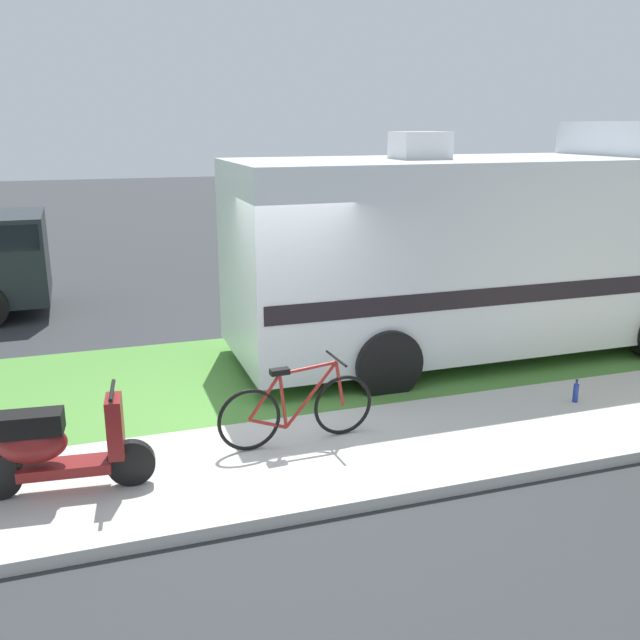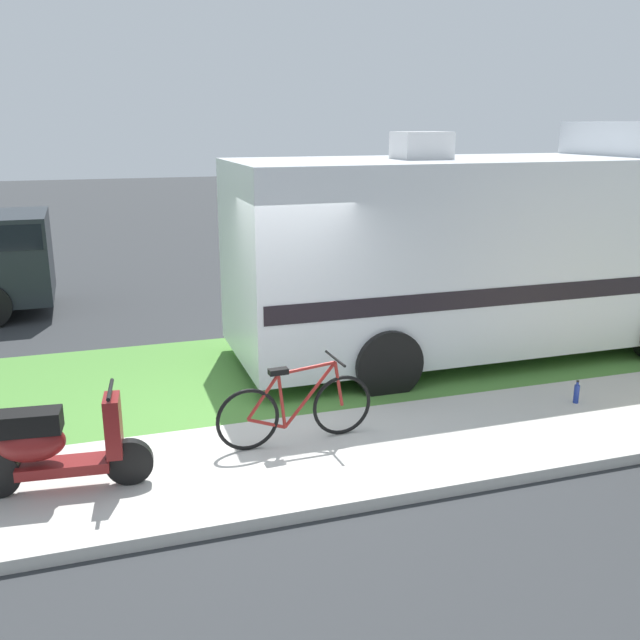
{
  "view_description": "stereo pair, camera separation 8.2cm",
  "coord_description": "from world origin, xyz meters",
  "px_view_note": "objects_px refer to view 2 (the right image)",
  "views": [
    {
      "loc": [
        -1.7,
        -7.35,
        3.37
      ],
      "look_at": [
        0.83,
        0.3,
        1.1
      ],
      "focal_mm": 39.04,
      "sensor_mm": 36.0,
      "label": 1
    },
    {
      "loc": [
        -1.62,
        -7.37,
        3.37
      ],
      "look_at": [
        0.83,
        0.3,
        1.1
      ],
      "focal_mm": 39.04,
      "sensor_mm": 36.0,
      "label": 2
    }
  ],
  "objects_px": {
    "scooter": "(54,445)",
    "bottle_green": "(576,393)",
    "motorhome_rv": "(494,248)",
    "bicycle": "(296,408)"
  },
  "relations": [
    {
      "from": "motorhome_rv",
      "to": "scooter",
      "type": "xyz_separation_m",
      "value": [
        -6.05,
        -2.64,
        -1.04
      ]
    },
    {
      "from": "scooter",
      "to": "bottle_green",
      "type": "relative_size",
      "value": 5.6
    },
    {
      "from": "scooter",
      "to": "bottle_green",
      "type": "xyz_separation_m",
      "value": [
        5.88,
        0.32,
        -0.34
      ]
    },
    {
      "from": "scooter",
      "to": "bottle_green",
      "type": "bearing_deg",
      "value": 3.1
    },
    {
      "from": "bicycle",
      "to": "scooter",
      "type": "bearing_deg",
      "value": -172.26
    },
    {
      "from": "motorhome_rv",
      "to": "scooter",
      "type": "height_order",
      "value": "motorhome_rv"
    },
    {
      "from": "bicycle",
      "to": "motorhome_rv",
      "type": "bearing_deg",
      "value": 32.21
    },
    {
      "from": "motorhome_rv",
      "to": "bicycle",
      "type": "distance_m",
      "value": 4.5
    },
    {
      "from": "motorhome_rv",
      "to": "bottle_green",
      "type": "height_order",
      "value": "motorhome_rv"
    },
    {
      "from": "scooter",
      "to": "bottle_green",
      "type": "height_order",
      "value": "scooter"
    }
  ]
}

